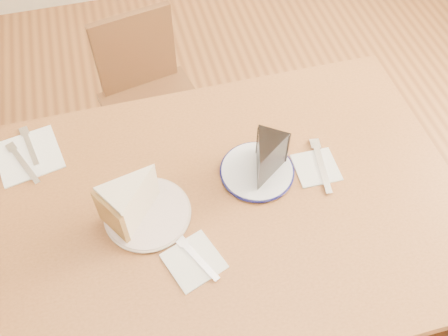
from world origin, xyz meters
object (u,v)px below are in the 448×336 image
table (217,227)px  plate_navy (257,171)px  carrot_cake (136,198)px  chair_far (151,101)px  plate_cream (148,214)px  chocolate_cake (265,162)px

table → plate_navy: bearing=30.2°
plate_navy → carrot_cake: bearing=-172.7°
chair_far → carrot_cake: bearing=69.3°
plate_navy → table: bearing=-149.8°
plate_cream → plate_navy: size_ratio=1.10×
table → chair_far: 0.78m
chocolate_cake → table: bearing=58.0°
plate_cream → chocolate_cake: size_ratio=1.78×
chair_far → carrot_cake: carrot_cake is taller
table → chair_far: size_ratio=1.68×
plate_navy → carrot_cake: 0.31m
plate_navy → chocolate_cake: size_ratio=1.62×
plate_cream → chocolate_cake: bearing=7.0°
plate_cream → carrot_cake: (-0.02, 0.01, 0.06)m
chair_far → carrot_cake: 0.82m
table → chocolate_cake: (0.14, 0.06, 0.16)m
carrot_cake → plate_cream: bearing=24.2°
plate_cream → plate_navy: same height
chair_far → plate_cream: 0.80m
chair_far → plate_cream: (-0.09, -0.71, 0.36)m
chocolate_cake → chair_far: bearing=-37.4°
plate_cream → plate_navy: bearing=10.2°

